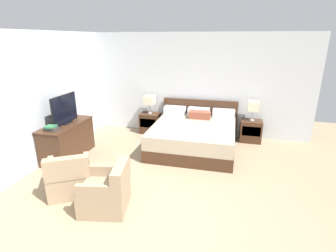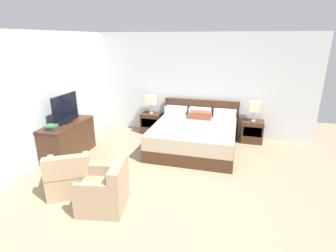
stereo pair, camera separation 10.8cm
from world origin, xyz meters
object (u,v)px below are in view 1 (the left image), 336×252
object	(u,v)px
nightstand_left	(150,123)
book_red_cover	(52,130)
armchair_by_window	(70,178)
bed	(194,135)
book_blue_cover	(51,128)
tv	(65,110)
nightstand_right	(251,131)
book_small_top	(50,126)
table_lamp_right	(253,106)
armchair_companion	(107,192)
table_lamp_left	(150,100)
dresser	(68,140)

from	to	relation	value
nightstand_left	book_red_cover	world-z (taller)	book_red_cover
armchair_by_window	bed	bearing A→B (deg)	54.56
book_blue_cover	armchair_by_window	world-z (taller)	book_blue_cover
bed	book_red_cover	world-z (taller)	bed
tv	book_red_cover	xyz separation A→B (m)	(0.01, -0.50, -0.29)
book_red_cover	armchair_by_window	bearing A→B (deg)	-42.95
nightstand_right	book_small_top	world-z (taller)	book_small_top
nightstand_left	nightstand_right	bearing A→B (deg)	0.00
nightstand_left	table_lamp_right	world-z (taller)	table_lamp_right
tv	armchair_companion	world-z (taller)	tv
nightstand_right	table_lamp_right	world-z (taller)	table_lamp_right
table_lamp_left	table_lamp_right	size ratio (longest dim) A/B	1.00
table_lamp_left	armchair_companion	xyz separation A→B (m)	(0.41, -3.45, -0.64)
bed	book_red_cover	size ratio (longest dim) A/B	8.52
book_small_top	armchair_by_window	size ratio (longest dim) A/B	0.21
bed	book_red_cover	distance (m)	3.12
bed	table_lamp_left	xyz separation A→B (m)	(-1.35, 0.77, 0.61)
dresser	bed	bearing A→B (deg)	23.94
tv	armchair_by_window	bearing A→B (deg)	-55.97
nightstand_left	nightstand_right	size ratio (longest dim) A/B	1.00
book_small_top	book_blue_cover	bearing A→B (deg)	0.00
bed	nightstand_right	size ratio (longest dim) A/B	3.77
dresser	book_small_top	xyz separation A→B (m)	(-0.01, -0.47, 0.46)
nightstand_left	nightstand_right	xyz separation A→B (m)	(2.69, 0.00, 0.00)
bed	book_blue_cover	distance (m)	3.14
table_lamp_right	nightstand_right	bearing A→B (deg)	-90.00
nightstand_left	book_blue_cover	bearing A→B (deg)	-118.15
table_lamp_left	armchair_companion	distance (m)	3.53
bed	nightstand_right	world-z (taller)	bed
book_red_cover	armchair_companion	xyz separation A→B (m)	(1.68, -1.05, -0.51)
tv	book_blue_cover	bearing A→B (deg)	-90.64
tv	armchair_by_window	xyz separation A→B (m)	(0.88, -1.31, -0.79)
table_lamp_left	book_blue_cover	size ratio (longest dim) A/B	2.03
dresser	armchair_by_window	distance (m)	1.56
dresser	armchair_by_window	world-z (taller)	dresser
bed	dresser	distance (m)	2.88
armchair_companion	table_lamp_right	bearing A→B (deg)	56.57
tv	nightstand_left	bearing A→B (deg)	56.14
tv	dresser	bearing A→B (deg)	-95.16
book_red_cover	book_blue_cover	distance (m)	0.04
nightstand_left	book_blue_cover	xyz separation A→B (m)	(-1.29, -2.40, 0.55)
dresser	armchair_companion	xyz separation A→B (m)	(1.70, -1.51, -0.11)
book_blue_cover	armchair_by_window	xyz separation A→B (m)	(0.89, -0.81, -0.54)
book_red_cover	book_small_top	size ratio (longest dim) A/B	1.25
nightstand_right	armchair_by_window	size ratio (longest dim) A/B	0.59
table_lamp_right	armchair_by_window	bearing A→B (deg)	-133.80
tv	nightstand_right	bearing A→B (deg)	25.66
armchair_by_window	armchair_companion	distance (m)	0.84
book_red_cover	armchair_companion	world-z (taller)	book_red_cover
nightstand_left	table_lamp_left	bearing A→B (deg)	90.00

